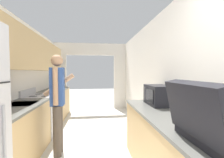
{
  "coord_description": "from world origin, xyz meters",
  "views": [
    {
      "loc": [
        0.15,
        -0.45,
        1.42
      ],
      "look_at": [
        0.58,
        3.22,
        1.24
      ],
      "focal_mm": 24.0,
      "sensor_mm": 36.0,
      "label": 1
    }
  ],
  "objects_px": {
    "person": "(58,101)",
    "suitcase": "(212,124)",
    "range_oven": "(42,114)",
    "microwave": "(158,95)"
  },
  "relations": [
    {
      "from": "range_oven",
      "to": "microwave",
      "type": "height_order",
      "value": "microwave"
    },
    {
      "from": "range_oven",
      "to": "suitcase",
      "type": "height_order",
      "value": "suitcase"
    },
    {
      "from": "range_oven",
      "to": "person",
      "type": "relative_size",
      "value": 0.61
    },
    {
      "from": "person",
      "to": "suitcase",
      "type": "distance_m",
      "value": 2.21
    },
    {
      "from": "person",
      "to": "suitcase",
      "type": "xyz_separation_m",
      "value": [
        1.45,
        -1.65,
        0.13
      ]
    },
    {
      "from": "person",
      "to": "microwave",
      "type": "relative_size",
      "value": 3.42
    },
    {
      "from": "range_oven",
      "to": "person",
      "type": "distance_m",
      "value": 1.17
    },
    {
      "from": "suitcase",
      "to": "microwave",
      "type": "relative_size",
      "value": 1.19
    },
    {
      "from": "range_oven",
      "to": "microwave",
      "type": "distance_m",
      "value": 2.61
    },
    {
      "from": "range_oven",
      "to": "microwave",
      "type": "xyz_separation_m",
      "value": [
        2.2,
        -1.26,
        0.6
      ]
    }
  ]
}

